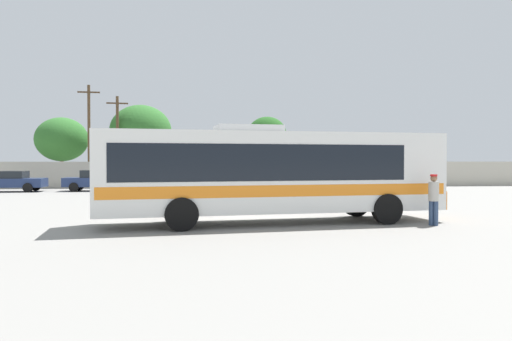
% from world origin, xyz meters
% --- Properties ---
extents(ground_plane, '(300.00, 300.00, 0.00)m').
position_xyz_m(ground_plane, '(0.00, 10.00, 0.00)').
color(ground_plane, gray).
extents(perimeter_wall, '(80.00, 0.30, 2.09)m').
position_xyz_m(perimeter_wall, '(0.00, 22.27, 1.04)').
color(perimeter_wall, '#B2AD9E').
rests_on(perimeter_wall, ground_plane).
extents(coach_bus_white_orange, '(12.11, 3.98, 3.36)m').
position_xyz_m(coach_bus_white_orange, '(0.26, -0.83, 1.80)').
color(coach_bus_white_orange, white).
rests_on(coach_bus_white_orange, ground_plane).
extents(attendant_by_bus_door, '(0.48, 0.48, 1.71)m').
position_xyz_m(attendant_by_bus_door, '(5.61, -2.06, 0.97)').
color(attendant_by_bus_door, '#33476B').
rests_on(attendant_by_bus_door, ground_plane).
extents(parked_car_leftmost_dark_blue, '(4.56, 2.04, 1.44)m').
position_xyz_m(parked_car_leftmost_dark_blue, '(-15.25, 18.32, 0.77)').
color(parked_car_leftmost_dark_blue, navy).
rests_on(parked_car_leftmost_dark_blue, ground_plane).
extents(parked_car_second_dark_blue, '(4.45, 2.04, 1.49)m').
position_xyz_m(parked_car_second_dark_blue, '(-9.38, 18.60, 0.79)').
color(parked_car_second_dark_blue, navy).
rests_on(parked_car_second_dark_blue, ground_plane).
extents(utility_pole_near, '(1.80, 0.35, 7.67)m').
position_xyz_m(utility_pole_near, '(-9.10, 25.69, 4.02)').
color(utility_pole_near, '#4C3823').
rests_on(utility_pole_near, ground_plane).
extents(utility_pole_far, '(1.80, 0.24, 8.47)m').
position_xyz_m(utility_pole_far, '(-11.28, 24.83, 4.42)').
color(utility_pole_far, '#4C3823').
rests_on(utility_pole_far, ground_plane).
extents(roadside_tree_left, '(4.69, 4.69, 6.09)m').
position_xyz_m(roadside_tree_left, '(-14.57, 28.92, 4.09)').
color(roadside_tree_left, brown).
rests_on(roadside_tree_left, ground_plane).
extents(roadside_tree_midleft, '(5.54, 5.54, 7.23)m').
position_xyz_m(roadside_tree_midleft, '(-7.43, 28.22, 4.87)').
color(roadside_tree_midleft, brown).
rests_on(roadside_tree_midleft, ground_plane).
extents(roadside_tree_midright, '(3.34, 3.34, 6.00)m').
position_xyz_m(roadside_tree_midright, '(3.75, 25.07, 4.55)').
color(roadside_tree_midright, brown).
rests_on(roadside_tree_midright, ground_plane).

